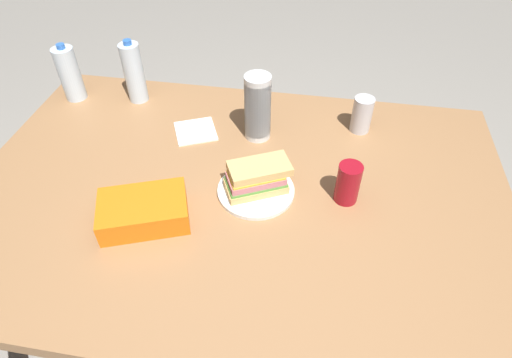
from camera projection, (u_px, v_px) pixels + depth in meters
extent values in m
plane|color=gray|center=(242.00, 320.00, 1.77)|extent=(8.00, 8.00, 0.00)
cube|color=#9E7047|center=(237.00, 194.00, 1.26)|extent=(1.57, 1.07, 0.04)
cylinder|color=brown|center=(106.00, 164.00, 1.93)|extent=(0.07, 0.07, 0.72)
cylinder|color=brown|center=(430.00, 202.00, 1.76)|extent=(0.07, 0.07, 0.72)
cylinder|color=white|center=(256.00, 190.00, 1.24)|extent=(0.22, 0.22, 0.01)
cube|color=#DBB26B|center=(256.00, 186.00, 1.23)|extent=(0.19, 0.16, 0.02)
cube|color=#599E3F|center=(256.00, 182.00, 1.21)|extent=(0.18, 0.15, 0.01)
cube|color=#C6727A|center=(256.00, 178.00, 1.20)|extent=(0.18, 0.14, 0.02)
cube|color=yellow|center=(256.00, 175.00, 1.20)|extent=(0.17, 0.14, 0.01)
cube|color=#DBB26B|center=(260.00, 168.00, 1.19)|extent=(0.19, 0.16, 0.02)
cylinder|color=maroon|center=(348.00, 183.00, 1.18)|extent=(0.07, 0.07, 0.12)
cube|color=orange|center=(144.00, 211.00, 1.14)|extent=(0.27, 0.22, 0.07)
cylinder|color=silver|center=(134.00, 73.00, 1.52)|extent=(0.07, 0.07, 0.21)
cylinder|color=blue|center=(127.00, 42.00, 1.44)|extent=(0.03, 0.03, 0.02)
cylinder|color=silver|center=(258.00, 124.00, 1.40)|extent=(0.08, 0.08, 0.09)
cylinder|color=silver|center=(258.00, 119.00, 1.39)|extent=(0.08, 0.08, 0.09)
cylinder|color=silver|center=(258.00, 115.00, 1.38)|extent=(0.08, 0.08, 0.09)
cylinder|color=silver|center=(258.00, 110.00, 1.36)|extent=(0.08, 0.08, 0.09)
cylinder|color=silver|center=(258.00, 105.00, 1.35)|extent=(0.08, 0.08, 0.09)
cylinder|color=silver|center=(258.00, 100.00, 1.34)|extent=(0.08, 0.08, 0.09)
cylinder|color=silver|center=(258.00, 95.00, 1.33)|extent=(0.08, 0.08, 0.09)
cylinder|color=silver|center=(258.00, 90.00, 1.31)|extent=(0.08, 0.08, 0.09)
cylinder|color=silver|center=(70.00, 74.00, 1.53)|extent=(0.07, 0.07, 0.19)
cylinder|color=blue|center=(60.00, 46.00, 1.46)|extent=(0.03, 0.03, 0.02)
cylinder|color=silver|center=(362.00, 115.00, 1.41)|extent=(0.07, 0.07, 0.12)
cube|color=white|center=(196.00, 131.00, 1.44)|extent=(0.17, 0.17, 0.01)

